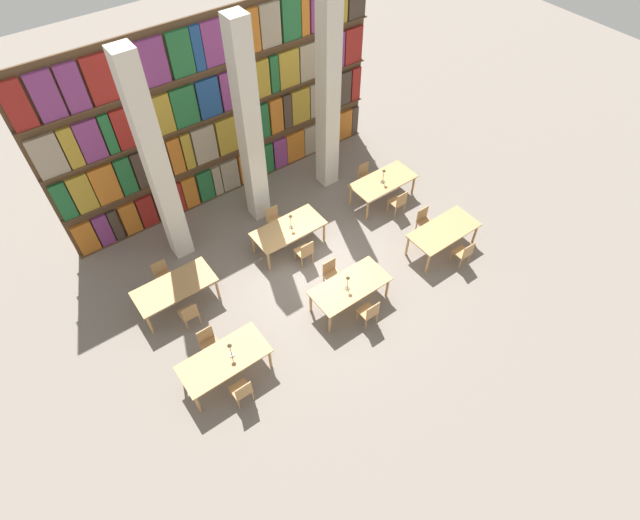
{
  "coord_description": "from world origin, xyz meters",
  "views": [
    {
      "loc": [
        -5.11,
        -7.06,
        10.7
      ],
      "look_at": [
        0.0,
        -0.13,
        0.69
      ],
      "focal_mm": 28.0,
      "sensor_mm": 36.0,
      "label": 1
    }
  ],
  "objects_px": {
    "desk_lamp_1": "(348,280)",
    "desk_lamp_2": "(291,219)",
    "desk_lamp_0": "(230,348)",
    "chair_11": "(365,175)",
    "pillar_right": "(328,98)",
    "chair_10": "(398,202)",
    "reading_table_0": "(224,360)",
    "reading_table_4": "(289,230)",
    "chair_1": "(209,342)",
    "desk_lamp_3": "(384,174)",
    "pillar_left": "(157,167)",
    "reading_table_3": "(175,288)",
    "chair_7": "(163,275)",
    "chair_4": "(464,253)",
    "chair_2": "(369,312)",
    "chair_6": "(189,314)",
    "chair_9": "(274,220)",
    "pillar_center": "(249,130)",
    "chair_8": "(305,252)",
    "chair_0": "(242,391)",
    "reading_table_1": "(350,287)",
    "chair_5": "(424,221)",
    "chair_3": "(332,273)",
    "reading_table_5": "(383,182)"
  },
  "relations": [
    {
      "from": "chair_3",
      "to": "chair_5",
      "type": "distance_m",
      "value": 3.36
    },
    {
      "from": "desk_lamp_1",
      "to": "chair_4",
      "type": "distance_m",
      "value": 3.63
    },
    {
      "from": "chair_4",
      "to": "chair_2",
      "type": "bearing_deg",
      "value": 179.56
    },
    {
      "from": "pillar_left",
      "to": "chair_2",
      "type": "xyz_separation_m",
      "value": [
        2.68,
        -5.09,
        -2.53
      ]
    },
    {
      "from": "reading_table_1",
      "to": "chair_7",
      "type": "distance_m",
      "value": 4.95
    },
    {
      "from": "reading_table_3",
      "to": "chair_11",
      "type": "distance_m",
      "value": 6.93
    },
    {
      "from": "desk_lamp_1",
      "to": "desk_lamp_2",
      "type": "xyz_separation_m",
      "value": [
        0.07,
        2.6,
        0.01
      ]
    },
    {
      "from": "chair_4",
      "to": "desk_lamp_1",
      "type": "bearing_deg",
      "value": 167.59
    },
    {
      "from": "chair_2",
      "to": "chair_8",
      "type": "distance_m",
      "value": 2.6
    },
    {
      "from": "chair_0",
      "to": "chair_10",
      "type": "height_order",
      "value": "same"
    },
    {
      "from": "pillar_center",
      "to": "chair_3",
      "type": "relative_size",
      "value": 6.91
    },
    {
      "from": "chair_4",
      "to": "chair_11",
      "type": "xyz_separation_m",
      "value": [
        -0.07,
        4.13,
        0.0
      ]
    },
    {
      "from": "chair_6",
      "to": "chair_9",
      "type": "xyz_separation_m",
      "value": [
        3.5,
        1.53,
        0.0
      ]
    },
    {
      "from": "pillar_right",
      "to": "reading_table_3",
      "type": "relative_size",
      "value": 2.94
    },
    {
      "from": "chair_0",
      "to": "desk_lamp_1",
      "type": "height_order",
      "value": "desk_lamp_1"
    },
    {
      "from": "desk_lamp_0",
      "to": "chair_11",
      "type": "distance_m",
      "value": 7.5
    },
    {
      "from": "chair_2",
      "to": "chair_4",
      "type": "height_order",
      "value": "same"
    },
    {
      "from": "pillar_left",
      "to": "desk_lamp_3",
      "type": "relative_size",
      "value": 12.23
    },
    {
      "from": "reading_table_3",
      "to": "pillar_left",
      "type": "bearing_deg",
      "value": 62.0
    },
    {
      "from": "desk_lamp_0",
      "to": "reading_table_3",
      "type": "xyz_separation_m",
      "value": [
        -0.19,
        2.58,
        -0.39
      ]
    },
    {
      "from": "chair_7",
      "to": "desk_lamp_2",
      "type": "distance_m",
      "value": 3.71
    },
    {
      "from": "pillar_right",
      "to": "chair_10",
      "type": "bearing_deg",
      "value": -72.93
    },
    {
      "from": "pillar_center",
      "to": "desk_lamp_3",
      "type": "distance_m",
      "value": 4.26
    },
    {
      "from": "chair_8",
      "to": "chair_9",
      "type": "relative_size",
      "value": 1.0
    },
    {
      "from": "reading_table_4",
      "to": "chair_8",
      "type": "height_order",
      "value": "chair_8"
    },
    {
      "from": "pillar_left",
      "to": "reading_table_3",
      "type": "xyz_separation_m",
      "value": [
        -0.91,
        -1.71,
        -2.31
      ]
    },
    {
      "from": "chair_5",
      "to": "chair_10",
      "type": "distance_m",
      "value": 1.05
    },
    {
      "from": "pillar_left",
      "to": "reading_table_3",
      "type": "distance_m",
      "value": 3.02
    },
    {
      "from": "desk_lamp_1",
      "to": "desk_lamp_2",
      "type": "distance_m",
      "value": 2.6
    },
    {
      "from": "chair_1",
      "to": "chair_8",
      "type": "relative_size",
      "value": 1.0
    },
    {
      "from": "pillar_left",
      "to": "chair_0",
      "type": "bearing_deg",
      "value": -100.54
    },
    {
      "from": "reading_table_0",
      "to": "reading_table_4",
      "type": "bearing_deg",
      "value": 36.23
    },
    {
      "from": "reading_table_4",
      "to": "chair_10",
      "type": "distance_m",
      "value": 3.53
    },
    {
      "from": "chair_9",
      "to": "reading_table_5",
      "type": "relative_size",
      "value": 0.43
    },
    {
      "from": "chair_0",
      "to": "reading_table_1",
      "type": "height_order",
      "value": "chair_0"
    },
    {
      "from": "chair_10",
      "to": "pillar_center",
      "type": "bearing_deg",
      "value": 143.11
    },
    {
      "from": "chair_0",
      "to": "reading_table_3",
      "type": "xyz_separation_m",
      "value": [
        0.03,
        3.33,
        0.22
      ]
    },
    {
      "from": "desk_lamp_1",
      "to": "chair_11",
      "type": "height_order",
      "value": "desk_lamp_1"
    },
    {
      "from": "desk_lamp_3",
      "to": "chair_10",
      "type": "bearing_deg",
      "value": -87.76
    },
    {
      "from": "chair_1",
      "to": "desk_lamp_1",
      "type": "bearing_deg",
      "value": 166.27
    },
    {
      "from": "chair_5",
      "to": "chair_9",
      "type": "relative_size",
      "value": 1.0
    },
    {
      "from": "pillar_right",
      "to": "chair_2",
      "type": "relative_size",
      "value": 6.91
    },
    {
      "from": "desk_lamp_0",
      "to": "chair_4",
      "type": "relative_size",
      "value": 0.54
    },
    {
      "from": "chair_1",
      "to": "desk_lamp_3",
      "type": "height_order",
      "value": "desk_lamp_3"
    },
    {
      "from": "pillar_center",
      "to": "chair_9",
      "type": "xyz_separation_m",
      "value": [
        -0.04,
        -0.96,
        -2.53
      ]
    },
    {
      "from": "reading_table_3",
      "to": "pillar_right",
      "type": "bearing_deg",
      "value": 15.66
    },
    {
      "from": "chair_3",
      "to": "chair_4",
      "type": "relative_size",
      "value": 1.0
    },
    {
      "from": "pillar_left",
      "to": "chair_10",
      "type": "xyz_separation_m",
      "value": [
        5.98,
        -2.54,
        -2.53
      ]
    },
    {
      "from": "pillar_right",
      "to": "reading_table_3",
      "type": "bearing_deg",
      "value": -164.34
    },
    {
      "from": "pillar_left",
      "to": "reading_table_4",
      "type": "bearing_deg",
      "value": -34.11
    }
  ]
}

